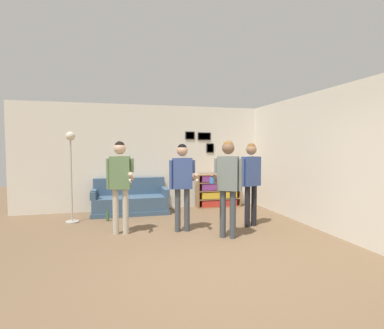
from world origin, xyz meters
name	(u,v)px	position (x,y,z in m)	size (l,w,h in m)	color
ground_plane	(217,269)	(0.00, 0.00, 0.00)	(20.00, 20.00, 0.00)	brown
wall_back	(166,157)	(0.00, 4.14, 1.35)	(7.49, 0.08, 2.70)	silver
wall_right	(298,159)	(2.57, 2.06, 1.35)	(0.06, 6.51, 2.70)	silver
couch	(130,202)	(-0.94, 3.72, 0.28)	(1.82, 0.80, 0.84)	#3D5670
bookshelf	(218,191)	(1.40, 3.92, 0.44)	(1.19, 0.30, 0.89)	olive
floor_lamp	(71,161)	(-2.19, 3.10, 1.33)	(0.28, 0.28, 1.94)	#ADA89E
person_player_foreground_left	(120,177)	(-1.20, 1.96, 1.06)	(0.49, 0.51, 1.72)	#B7AD99
person_player_foreground_center	(182,178)	(-0.06, 1.85, 1.03)	(0.50, 0.47, 1.68)	#3D4247
person_watcher_holding_cup	(228,178)	(0.63, 1.25, 1.07)	(0.59, 0.36, 1.73)	#3D4247
person_spectator_near_bookshelf	(251,175)	(1.37, 1.87, 1.04)	(0.48, 0.30, 1.69)	black
bottle_on_floor	(108,216)	(-1.46, 3.04, 0.10)	(0.06, 0.06, 0.27)	#3D6638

